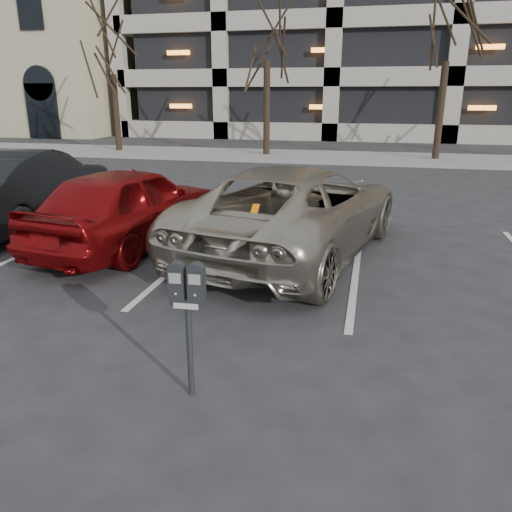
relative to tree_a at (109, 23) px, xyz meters
The scene contains 8 objects.
ground 19.66m from the tree_a, 57.99° to the right, with size 140.00×140.00×0.00m, color #28282B.
sidewalk 11.40m from the tree_a, ahead, with size 80.00×4.00×0.12m, color gray.
stall_lines 17.09m from the tree_a, 57.88° to the right, with size 16.90×5.20×0.00m.
tree_a is the anchor object (origin of this frame).
parking_meter 20.96m from the tree_a, 60.54° to the right, with size 0.33×0.14×1.25m.
suv_silver 17.53m from the tree_a, 52.30° to the right, with size 3.64×5.84×1.51m.
car_red 16.17m from the tree_a, 61.50° to the right, with size 1.72×4.27×1.46m, color maroon.
car_dark 14.26m from the tree_a, 70.25° to the right, with size 1.68×4.80×1.58m, color black.
Camera 1 is at (1.53, -5.54, 2.63)m, focal length 35.00 mm.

